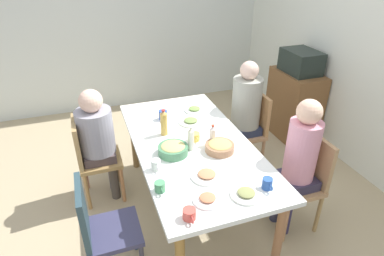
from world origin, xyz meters
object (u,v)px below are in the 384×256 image
object	(u,v)px
plate_4	(246,194)
bowl_1	(173,149)
person_2	(299,157)
bottle_2	(191,139)
cup_3	(160,187)
bottle_1	(213,136)
dining_table	(192,150)
cup_2	(267,184)
chair_0	(91,155)
plate_2	(194,110)
microwave	(301,62)
bottle_0	(164,123)
cup_0	(189,214)
person_0	(97,135)
cup_5	(156,165)
chair_1	(101,227)
chair_3	(251,127)
plate_0	(208,199)
person_3	(245,108)
cup_1	(195,137)
plate_3	(207,175)
cup_4	(163,115)
side_cabinet	(294,105)
plate_1	(191,121)
chair_2	(304,178)

from	to	relation	value
plate_4	bowl_1	world-z (taller)	bowl_1
person_2	bottle_2	size ratio (longest dim) A/B	5.67
cup_3	bottle_1	size ratio (longest dim) A/B	0.58
dining_table	cup_2	size ratio (longest dim) A/B	18.00
chair_0	bowl_1	bearing A→B (deg)	47.68
plate_2	microwave	bearing A→B (deg)	102.73
dining_table	bottle_0	world-z (taller)	bottle_0
chair_0	person_2	world-z (taller)	person_2
cup_0	microwave	distance (m)	2.78
person_0	person_2	distance (m)	1.85
cup_2	microwave	distance (m)	2.27
cup_5	bottle_2	size ratio (longest dim) A/B	0.49
chair_1	bottle_2	distance (m)	0.98
bottle_1	person_0	bearing A→B (deg)	-121.50
chair_3	bottle_1	xyz separation A→B (m)	(0.58, -0.72, 0.35)
person_0	plate_0	xyz separation A→B (m)	(1.24, 0.64, 0.06)
person_3	cup_1	xyz separation A→B (m)	(0.46, -0.75, 0.04)
chair_3	cup_2	distance (m)	1.42
dining_table	plate_3	size ratio (longest dim) A/B	7.96
chair_1	cup_1	bearing A→B (deg)	119.85
cup_4	bottle_0	world-z (taller)	bottle_0
bottle_0	side_cabinet	world-z (taller)	bottle_0
dining_table	chair_3	xyz separation A→B (m)	(-0.49, 0.87, -0.18)
person_3	cup_5	world-z (taller)	person_3
person_0	plate_1	xyz separation A→B (m)	(0.13, 0.90, 0.06)
cup_3	microwave	xyz separation A→B (m)	(-1.49, 2.20, 0.23)
chair_2	cup_1	world-z (taller)	chair_2
chair_1	plate_3	distance (m)	0.86
bottle_2	dining_table	bearing A→B (deg)	156.11
chair_2	plate_3	distance (m)	0.97
cup_2	chair_0	bearing A→B (deg)	-137.00
microwave	person_2	bearing A→B (deg)	-34.50
person_0	bowl_1	xyz separation A→B (m)	(0.61, 0.58, 0.09)
plate_4	bowl_1	distance (m)	0.75
cup_3	side_cabinet	size ratio (longest dim) A/B	0.13
cup_3	cup_2	bearing A→B (deg)	72.73
chair_1	person_3	world-z (taller)	person_3
plate_0	cup_0	world-z (taller)	cup_0
plate_4	chair_2	bearing A→B (deg)	111.64
plate_1	bottle_0	size ratio (longest dim) A/B	0.94
side_cabinet	microwave	xyz separation A→B (m)	(0.00, 0.00, 0.59)
plate_1	microwave	distance (m)	1.78
chair_0	side_cabinet	xyz separation A→B (m)	(-0.45, 2.65, -0.06)
person_2	plate_0	world-z (taller)	person_2
bowl_1	side_cabinet	world-z (taller)	side_cabinet
plate_3	bottle_0	bearing A→B (deg)	-169.12
plate_3	cup_0	bearing A→B (deg)	-35.82
bowl_1	cup_5	distance (m)	0.25
person_0	side_cabinet	size ratio (longest dim) A/B	1.32
plate_4	bottle_0	size ratio (longest dim) A/B	0.90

